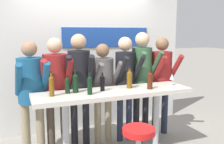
{
  "coord_description": "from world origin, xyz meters",
  "views": [
    {
      "loc": [
        -1.29,
        -3.14,
        1.8
      ],
      "look_at": [
        0.0,
        0.09,
        1.24
      ],
      "focal_mm": 40.0,
      "sensor_mm": 36.0,
      "label": 1
    }
  ],
  "objects_px": {
    "person_far_left": "(31,86)",
    "person_center_right": "(125,77)",
    "wine_bottle_0": "(90,85)",
    "wine_bottle_1": "(150,80)",
    "wine_bottle_6": "(52,85)",
    "wine_bottle_2": "(75,82)",
    "wine_glass_0": "(172,77)",
    "tasting_table": "(114,102)",
    "wine_bottle_4": "(102,82)",
    "person_left": "(56,82)",
    "person_center_left": "(79,78)",
    "person_right": "(142,72)",
    "wine_bottle_5": "(129,79)",
    "person_far_right": "(162,75)",
    "wine_bottle_3": "(67,85)",
    "person_center": "(103,83)"
  },
  "relations": [
    {
      "from": "person_right",
      "to": "wine_glass_0",
      "type": "distance_m",
      "value": 0.56
    },
    {
      "from": "person_far_left",
      "to": "person_center_left",
      "type": "bearing_deg",
      "value": -5.04
    },
    {
      "from": "person_far_left",
      "to": "person_center_right",
      "type": "relative_size",
      "value": 0.97
    },
    {
      "from": "wine_bottle_2",
      "to": "wine_glass_0",
      "type": "height_order",
      "value": "wine_bottle_2"
    },
    {
      "from": "person_right",
      "to": "person_far_right",
      "type": "relative_size",
      "value": 1.05
    },
    {
      "from": "tasting_table",
      "to": "person_center_left",
      "type": "distance_m",
      "value": 0.68
    },
    {
      "from": "wine_bottle_6",
      "to": "wine_bottle_1",
      "type": "bearing_deg",
      "value": -4.34
    },
    {
      "from": "person_center_right",
      "to": "person_right",
      "type": "height_order",
      "value": "person_right"
    },
    {
      "from": "person_center_left",
      "to": "wine_bottle_5",
      "type": "relative_size",
      "value": 5.92
    },
    {
      "from": "wine_bottle_2",
      "to": "wine_bottle_1",
      "type": "bearing_deg",
      "value": -10.26
    },
    {
      "from": "wine_bottle_1",
      "to": "wine_bottle_2",
      "type": "bearing_deg",
      "value": 169.74
    },
    {
      "from": "person_right",
      "to": "wine_bottle_3",
      "type": "bearing_deg",
      "value": -164.95
    },
    {
      "from": "person_left",
      "to": "person_right",
      "type": "relative_size",
      "value": 0.96
    },
    {
      "from": "person_center_left",
      "to": "wine_bottle_3",
      "type": "xyz_separation_m",
      "value": [
        -0.26,
        -0.4,
        -0.0
      ]
    },
    {
      "from": "person_far_left",
      "to": "person_far_right",
      "type": "height_order",
      "value": "person_far_right"
    },
    {
      "from": "person_center_left",
      "to": "tasting_table",
      "type": "bearing_deg",
      "value": -42.1
    },
    {
      "from": "wine_bottle_0",
      "to": "wine_bottle_6",
      "type": "height_order",
      "value": "wine_bottle_6"
    },
    {
      "from": "person_far_left",
      "to": "wine_bottle_0",
      "type": "xyz_separation_m",
      "value": [
        0.69,
        -0.58,
        0.09
      ]
    },
    {
      "from": "wine_bottle_2",
      "to": "person_center",
      "type": "bearing_deg",
      "value": 38.06
    },
    {
      "from": "wine_bottle_4",
      "to": "person_center_left",
      "type": "bearing_deg",
      "value": 116.15
    },
    {
      "from": "wine_bottle_0",
      "to": "wine_bottle_4",
      "type": "bearing_deg",
      "value": 30.21
    },
    {
      "from": "person_left",
      "to": "person_center_left",
      "type": "bearing_deg",
      "value": -4.34
    },
    {
      "from": "tasting_table",
      "to": "person_center_right",
      "type": "distance_m",
      "value": 0.67
    },
    {
      "from": "wine_bottle_4",
      "to": "wine_glass_0",
      "type": "relative_size",
      "value": 1.47
    },
    {
      "from": "person_center_right",
      "to": "wine_bottle_4",
      "type": "distance_m",
      "value": 0.69
    },
    {
      "from": "person_far_left",
      "to": "person_center",
      "type": "distance_m",
      "value": 1.09
    },
    {
      "from": "person_center_right",
      "to": "wine_bottle_0",
      "type": "xyz_separation_m",
      "value": [
        -0.77,
        -0.56,
        0.04
      ]
    },
    {
      "from": "person_center_right",
      "to": "wine_bottle_6",
      "type": "relative_size",
      "value": 5.36
    },
    {
      "from": "wine_bottle_3",
      "to": "wine_bottle_5",
      "type": "bearing_deg",
      "value": -1.13
    },
    {
      "from": "wine_bottle_5",
      "to": "wine_bottle_6",
      "type": "bearing_deg",
      "value": -176.92
    },
    {
      "from": "tasting_table",
      "to": "wine_bottle_4",
      "type": "distance_m",
      "value": 0.33
    },
    {
      "from": "wine_bottle_4",
      "to": "wine_bottle_1",
      "type": "bearing_deg",
      "value": -12.07
    },
    {
      "from": "person_center_right",
      "to": "wine_bottle_4",
      "type": "xyz_separation_m",
      "value": [
        -0.54,
        -0.43,
        0.03
      ]
    },
    {
      "from": "person_left",
      "to": "person_center_left",
      "type": "height_order",
      "value": "person_center_left"
    },
    {
      "from": "person_center_left",
      "to": "wine_bottle_4",
      "type": "bearing_deg",
      "value": -53.43
    },
    {
      "from": "wine_bottle_6",
      "to": "person_left",
      "type": "bearing_deg",
      "value": 75.02
    },
    {
      "from": "person_far_left",
      "to": "wine_bottle_0",
      "type": "distance_m",
      "value": 0.9
    },
    {
      "from": "wine_glass_0",
      "to": "tasting_table",
      "type": "bearing_deg",
      "value": -179.44
    },
    {
      "from": "person_far_right",
      "to": "wine_bottle_6",
      "type": "height_order",
      "value": "person_far_right"
    },
    {
      "from": "wine_bottle_4",
      "to": "wine_glass_0",
      "type": "distance_m",
      "value": 1.12
    },
    {
      "from": "wine_bottle_2",
      "to": "wine_bottle_6",
      "type": "height_order",
      "value": "wine_bottle_6"
    },
    {
      "from": "person_center_right",
      "to": "wine_glass_0",
      "type": "xyz_separation_m",
      "value": [
        0.57,
        -0.47,
        0.03
      ]
    },
    {
      "from": "person_center_right",
      "to": "wine_bottle_5",
      "type": "xyz_separation_m",
      "value": [
        -0.12,
        -0.41,
        0.05
      ]
    },
    {
      "from": "tasting_table",
      "to": "person_left",
      "type": "xyz_separation_m",
      "value": [
        -0.71,
        0.54,
        0.23
      ]
    },
    {
      "from": "person_far_left",
      "to": "wine_bottle_1",
      "type": "bearing_deg",
      "value": -24.69
    },
    {
      "from": "wine_bottle_6",
      "to": "person_center_left",
      "type": "bearing_deg",
      "value": 44.77
    },
    {
      "from": "person_center_left",
      "to": "wine_glass_0",
      "type": "distance_m",
      "value": 1.42
    },
    {
      "from": "wine_bottle_2",
      "to": "person_center_right",
      "type": "bearing_deg",
      "value": 22.95
    },
    {
      "from": "person_center_left",
      "to": "wine_bottle_6",
      "type": "height_order",
      "value": "person_center_left"
    },
    {
      "from": "person_center_right",
      "to": "person_far_right",
      "type": "xyz_separation_m",
      "value": [
        0.69,
        -0.0,
        -0.02
      ]
    }
  ]
}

